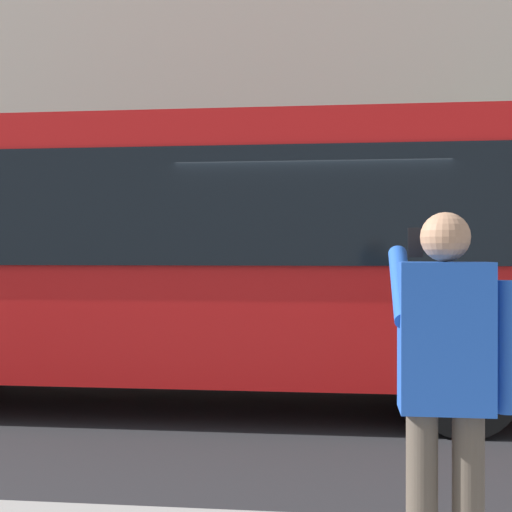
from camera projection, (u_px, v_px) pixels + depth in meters
The scene contains 4 objects.
ground_plane at pixel (316, 409), 7.73m from camera, with size 60.00×60.00×0.00m, color #232326.
building_facade_far at pixel (329, 35), 14.45m from camera, with size 28.00×1.55×12.00m.
red_bus at pixel (166, 251), 8.02m from camera, with size 9.05×2.54×3.08m.
pedestrian_photographer at pixel (446, 373), 3.22m from camera, with size 0.53×0.52×1.70m.
Camera 1 is at (-0.28, 7.75, 1.67)m, focal length 51.14 mm.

